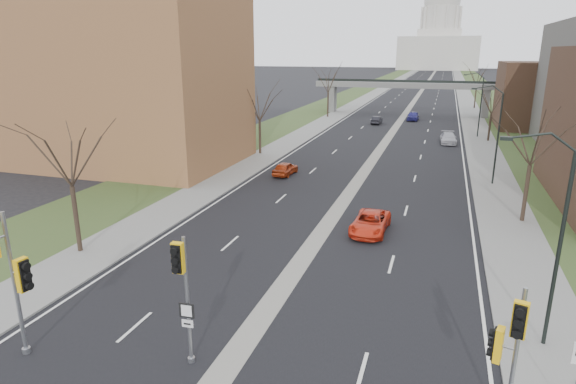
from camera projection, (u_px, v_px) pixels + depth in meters
The scene contains 28 objects.
ground at pixel (218, 378), 17.78m from camera, with size 700.00×700.00×0.00m, color black.
road_surface at pixel (423, 88), 154.69m from camera, with size 20.00×600.00×0.01m, color black.
median_strip at pixel (423, 88), 154.69m from camera, with size 1.20×600.00×0.02m, color gray.
sidewalk_right at pixel (463, 89), 151.13m from camera, with size 4.00×600.00×0.12m, color gray.
sidewalk_left at pixel (386, 87), 158.21m from camera, with size 4.00×600.00×0.12m, color gray.
grass_verge_right at pixel (483, 89), 149.36m from camera, with size 8.00×600.00×0.10m, color #334A22.
grass_verge_left at pixel (367, 87), 159.99m from camera, with size 8.00×600.00×0.10m, color #334A22.
apartment_building at pixel (113, 57), 49.73m from camera, with size 25.00×16.00×22.00m, color olive.
commercial_block_far at pixel (548, 96), 73.77m from camera, with size 14.00×14.00×10.00m, color #4C3623.
pedestrian_bridge at pixel (406, 89), 89.43m from camera, with size 34.00×3.00×6.45m.
capitol at pixel (439, 39), 304.59m from camera, with size 48.00×42.00×55.75m.
streetlight_near at pixel (546, 181), 18.05m from camera, with size 2.61×0.20×8.70m.
streetlight_mid at pixel (492, 107), 41.78m from camera, with size 2.61×0.20×8.70m.
streetlight_far at pixel (476, 86), 65.51m from camera, with size 2.61×0.20×8.70m.
tree_left_a at pixel (66, 143), 27.05m from camera, with size 7.20×7.20×9.40m.
tree_left_b at pixel (259, 100), 54.54m from camera, with size 6.75×6.75×8.81m.
tree_left_c at pixel (329, 78), 85.34m from camera, with size 7.65×7.65×9.99m.
tree_right_a at pixel (535, 129), 32.15m from camera, with size 7.20×7.20×9.40m.
tree_right_b at pixel (493, 97), 62.50m from camera, with size 6.30×6.30×8.22m.
tree_right_c at pixel (478, 74), 98.66m from camera, with size 7.65×7.65×9.99m.
signal_pole_left at pixel (10, 267), 17.91m from camera, with size 1.17×1.02×5.98m.
signal_pole_median at pixel (182, 280), 17.44m from camera, with size 0.60×0.86×5.23m.
signal_pole_right at pixel (510, 342), 14.26m from camera, with size 0.85×1.09×5.10m.
car_left_near at pixel (285, 168), 46.75m from camera, with size 1.53×3.81×1.30m, color #A43312.
car_left_far at pixel (377, 120), 79.29m from camera, with size 1.32×3.79×1.25m, color black.
car_right_near at pixel (370, 223), 31.99m from camera, with size 2.20×4.76×1.32m, color red.
car_right_mid at pixel (448, 138), 62.69m from camera, with size 1.95×4.80×1.39m, color #A7A7AE.
car_right_far at pixel (413, 116), 83.31m from camera, with size 1.83×4.54×1.55m, color navy.
Camera 1 is at (7.10, -13.58, 11.65)m, focal length 30.00 mm.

